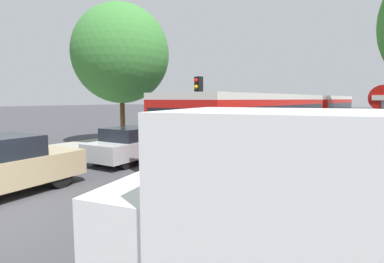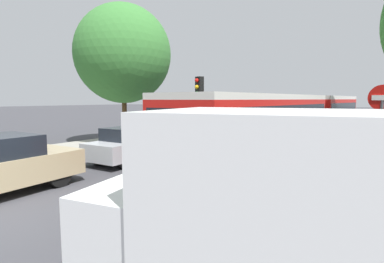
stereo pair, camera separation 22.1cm
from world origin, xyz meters
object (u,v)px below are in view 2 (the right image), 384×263
city_bus_rear (281,111)px  white_van (323,213)px  articulated_bus (291,117)px  traffic_light (199,98)px  queued_car_blue (210,130)px  no_entry_sign (381,120)px  queued_car_silver (133,144)px  tree_left_mid (122,57)px

city_bus_rear → white_van: 24.29m
articulated_bus → city_bus_rear: bearing=-155.6°
city_bus_rear → traffic_light: traffic_light is taller
queued_car_blue → no_entry_sign: size_ratio=1.49×
queued_car_silver → traffic_light: bearing=-30.5°
articulated_bus → city_bus_rear: 11.64m
articulated_bus → queued_car_silver: articulated_bus is taller
white_van → no_entry_sign: no_entry_sign is taller
queued_car_blue → no_entry_sign: bearing=-123.2°
queued_car_blue → tree_left_mid: size_ratio=0.57×
queued_car_silver → no_entry_sign: 8.34m
articulated_bus → queued_car_blue: 4.38m
city_bus_rear → traffic_light: 15.39m
city_bus_rear → no_entry_sign: bearing=-154.7°
articulated_bus → city_bus_rear: articulated_bus is taller
queued_car_blue → white_van: size_ratio=0.79×
traffic_light → tree_left_mid: size_ratio=0.46×
no_entry_sign → tree_left_mid: tree_left_mid is taller
queued_car_blue → articulated_bus: bearing=-79.4°
articulated_bus → city_bus_rear: size_ratio=1.58×
articulated_bus → tree_left_mid: bearing=-57.9°
articulated_bus → traffic_light: (-2.69, -4.38, 0.98)m
city_bus_rear → queued_car_silver: 17.96m
articulated_bus → no_entry_sign: (4.12, -5.76, 0.36)m
queued_car_silver → city_bus_rear: bearing=-3.6°
queued_car_blue → no_entry_sign: 9.60m
city_bus_rear → white_van: size_ratio=2.14×
queued_car_silver → traffic_light: 3.49m
white_van → tree_left_mid: 14.51m
queued_car_blue → tree_left_mid: tree_left_mid is taller
white_van → traffic_light: bearing=-60.7°
queued_car_blue → tree_left_mid: 6.16m
queued_car_silver → queued_car_blue: size_ratio=0.95×
no_entry_sign → queued_car_silver: bearing=-81.1°
articulated_bus → queued_car_silver: (-4.04, -7.03, -0.83)m
city_bus_rear → tree_left_mid: tree_left_mid is taller
no_entry_sign → queued_car_blue: bearing=-119.6°
articulated_bus → tree_left_mid: (-7.77, -4.13, 3.16)m
articulated_bus → queued_car_blue: bearing=-71.7°
queued_car_blue → traffic_light: (1.48, -3.32, 1.78)m
city_bus_rear → queued_car_blue: (-0.12, -11.97, -0.68)m
city_bus_rear → white_van: (7.97, -22.95, -0.16)m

